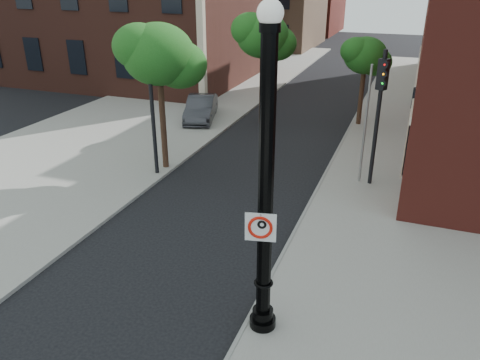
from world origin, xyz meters
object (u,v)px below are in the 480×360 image
at_px(lamppost, 266,201).
at_px(no_parking_sign, 261,227).
at_px(traffic_signal_right, 380,98).
at_px(parked_car, 201,108).
at_px(traffic_signal_left, 150,88).

height_order(lamppost, no_parking_sign, lamppost).
bearing_deg(traffic_signal_right, lamppost, -74.99).
bearing_deg(traffic_signal_right, no_parking_sign, -75.04).
height_order(no_parking_sign, parked_car, no_parking_sign).
distance_m(traffic_signal_left, traffic_signal_right, 8.48).
bearing_deg(no_parking_sign, traffic_signal_left, 120.92).
bearing_deg(traffic_signal_left, traffic_signal_right, 8.98).
relative_size(no_parking_sign, traffic_signal_left, 0.12).
bearing_deg(traffic_signal_left, parked_car, 96.97).
xyz_separation_m(no_parking_sign, traffic_signal_right, (1.45, 9.23, 0.68)).
distance_m(lamppost, parked_car, 17.19).
distance_m(no_parking_sign, parked_car, 17.26).
relative_size(lamppost, no_parking_sign, 11.05).
height_order(lamppost, traffic_signal_left, lamppost).
height_order(no_parking_sign, traffic_signal_right, traffic_signal_right).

